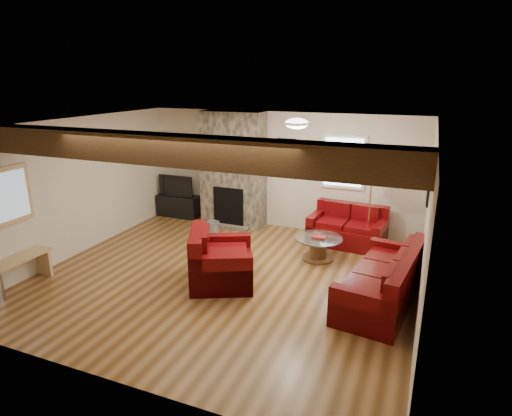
% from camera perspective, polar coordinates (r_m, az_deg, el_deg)
% --- Properties ---
extents(room, '(8.00, 8.00, 8.00)m').
position_cam_1_polar(room, '(6.76, -4.39, 0.40)').
color(room, brown).
rests_on(room, ground).
extents(floor, '(6.00, 6.00, 0.00)m').
position_cam_1_polar(floor, '(7.22, -4.16, -9.15)').
color(floor, brown).
rests_on(floor, ground).
extents(oak_beam, '(6.00, 0.36, 0.38)m').
position_cam_1_polar(oak_beam, '(5.46, -10.52, 7.59)').
color(oak_beam, '#311F0E').
rests_on(oak_beam, room).
extents(chimney_breast, '(1.40, 0.67, 2.50)m').
position_cam_1_polar(chimney_breast, '(9.36, -3.11, 4.94)').
color(chimney_breast, '#37322B').
rests_on(chimney_breast, floor).
extents(back_window, '(0.90, 0.08, 1.10)m').
position_cam_1_polar(back_window, '(8.79, 11.57, 6.02)').
color(back_window, silver).
rests_on(back_window, room).
extents(hatch_window, '(0.08, 1.00, 0.90)m').
position_cam_1_polar(hatch_window, '(7.47, -30.79, 1.21)').
color(hatch_window, tan).
rests_on(hatch_window, room).
extents(ceiling_dome, '(0.40, 0.40, 0.18)m').
position_cam_1_polar(ceiling_dome, '(7.02, 5.46, 10.92)').
color(ceiling_dome, '#EFE0CB').
rests_on(ceiling_dome, room).
extents(artwork_back, '(0.42, 0.06, 0.52)m').
position_cam_1_polar(artwork_back, '(9.05, 4.10, 7.60)').
color(artwork_back, black).
rests_on(artwork_back, room).
extents(artwork_right, '(0.06, 0.55, 0.42)m').
position_cam_1_polar(artwork_right, '(6.25, 21.98, 2.57)').
color(artwork_right, black).
rests_on(artwork_right, room).
extents(sofa_three, '(1.15, 2.19, 0.81)m').
position_cam_1_polar(sofa_three, '(6.57, 16.44, -8.70)').
color(sofa_three, '#470508').
rests_on(sofa_three, floor).
extents(loveseat, '(1.52, 0.96, 0.77)m').
position_cam_1_polar(loveseat, '(8.59, 12.08, -2.33)').
color(loveseat, '#470508').
rests_on(loveseat, floor).
extents(armchair_red, '(1.33, 1.40, 0.89)m').
position_cam_1_polar(armchair_red, '(6.88, -4.60, -6.46)').
color(armchair_red, '#470508').
rests_on(armchair_red, floor).
extents(coffee_table, '(0.85, 0.85, 0.45)m').
position_cam_1_polar(coffee_table, '(7.86, 8.30, -5.35)').
color(coffee_table, '#4A2E17').
rests_on(coffee_table, floor).
extents(tv_cabinet, '(1.02, 0.41, 0.51)m').
position_cam_1_polar(tv_cabinet, '(10.32, -10.24, 0.30)').
color(tv_cabinet, black).
rests_on(tv_cabinet, floor).
extents(television, '(0.87, 0.11, 0.50)m').
position_cam_1_polar(television, '(10.19, -10.39, 3.01)').
color(television, black).
rests_on(television, tv_cabinet).
extents(floor_lamp, '(0.41, 0.41, 1.60)m').
position_cam_1_polar(floor_lamp, '(8.19, 15.19, 3.63)').
color(floor_lamp, tan).
rests_on(floor_lamp, floor).
extents(pine_bench, '(0.31, 1.32, 0.49)m').
position_cam_1_polar(pine_bench, '(7.66, -29.74, -7.87)').
color(pine_bench, tan).
rests_on(pine_bench, floor).
extents(coal_bucket, '(0.30, 0.30, 0.28)m').
position_cam_1_polar(coal_bucket, '(9.06, -5.75, -2.64)').
color(coal_bucket, gray).
rests_on(coal_bucket, floor).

